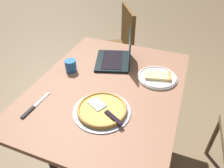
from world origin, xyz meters
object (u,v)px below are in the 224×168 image
(pizza_tray, at_px, (102,109))
(drink_cup, at_px, (71,66))
(dining_table, at_px, (108,97))
(chair_near, at_px, (116,45))
(table_knife, at_px, (33,107))
(laptop, at_px, (118,57))
(pizza_plate, at_px, (158,77))

(pizza_tray, bearing_deg, drink_cup, -129.22)
(dining_table, bearing_deg, chair_near, -162.97)
(pizza_tray, bearing_deg, dining_table, -166.17)
(dining_table, bearing_deg, pizza_tray, 13.83)
(dining_table, distance_m, table_knife, 0.49)
(laptop, distance_m, table_knife, 0.71)
(dining_table, relative_size, laptop, 3.30)
(dining_table, distance_m, drink_cup, 0.35)
(laptop, relative_size, drink_cup, 4.37)
(laptop, distance_m, drink_cup, 0.35)
(pizza_plate, xyz_separation_m, chair_near, (-0.77, -0.58, -0.24))
(dining_table, xyz_separation_m, drink_cup, (-0.07, -0.31, 0.14))
(pizza_tray, xyz_separation_m, table_knife, (0.11, -0.38, -0.01))
(dining_table, relative_size, pizza_plate, 4.52)
(pizza_plate, relative_size, chair_near, 0.29)
(pizza_tray, distance_m, drink_cup, 0.48)
(pizza_plate, bearing_deg, drink_cup, -78.33)
(laptop, xyz_separation_m, drink_cup, (0.23, -0.27, -0.00))
(dining_table, height_order, drink_cup, drink_cup)
(chair_near, bearing_deg, drink_cup, -0.99)
(laptop, bearing_deg, pizza_tray, 10.44)
(dining_table, relative_size, table_knife, 5.01)
(laptop, bearing_deg, table_knife, -23.95)
(dining_table, bearing_deg, laptop, -172.26)
(laptop, height_order, table_knife, laptop)
(pizza_tray, relative_size, chair_near, 0.36)
(dining_table, distance_m, pizza_plate, 0.36)
(table_knife, xyz_separation_m, chair_near, (-1.31, 0.03, -0.23))
(pizza_plate, bearing_deg, table_knife, -48.72)
(pizza_plate, distance_m, table_knife, 0.82)
(pizza_tray, relative_size, drink_cup, 3.94)
(table_knife, height_order, chair_near, chair_near)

